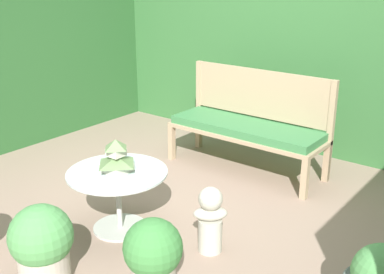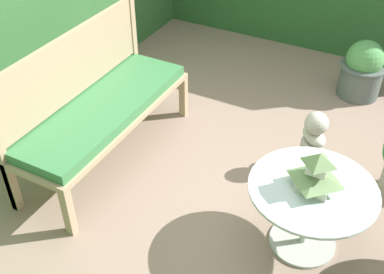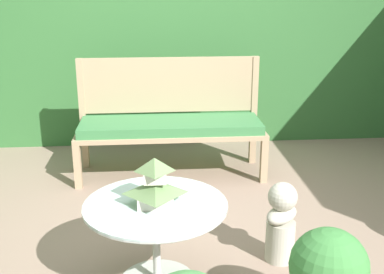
{
  "view_description": "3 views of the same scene",
  "coord_description": "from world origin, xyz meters",
  "px_view_note": "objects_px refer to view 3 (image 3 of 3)",
  "views": [
    {
      "loc": [
        2.36,
        -3.03,
        2.02
      ],
      "look_at": [
        -0.14,
        0.17,
        0.59
      ],
      "focal_mm": 45.0,
      "sensor_mm": 36.0,
      "label": 1
    },
    {
      "loc": [
        -2.46,
        -1.0,
        2.54
      ],
      "look_at": [
        -0.23,
        0.18,
        0.59
      ],
      "focal_mm": 45.0,
      "sensor_mm": 36.0,
      "label": 2
    },
    {
      "loc": [
        -0.24,
        -3.07,
        1.66
      ],
      "look_at": [
        0.06,
        0.51,
        0.51
      ],
      "focal_mm": 45.0,
      "sensor_mm": 36.0,
      "label": 3
    }
  ],
  "objects_px": {
    "pagoda_birdhouse": "(155,184)",
    "patio_table": "(156,221)",
    "garden_bust": "(281,222)",
    "garden_bench": "(171,129)"
  },
  "relations": [
    {
      "from": "patio_table",
      "to": "pagoda_birdhouse",
      "type": "bearing_deg",
      "value": 0.0
    },
    {
      "from": "patio_table",
      "to": "garden_bench",
      "type": "bearing_deg",
      "value": 84.9
    },
    {
      "from": "garden_bust",
      "to": "garden_bench",
      "type": "bearing_deg",
      "value": 70.13
    },
    {
      "from": "pagoda_birdhouse",
      "to": "garden_bust",
      "type": "xyz_separation_m",
      "value": [
        0.77,
        0.19,
        -0.36
      ]
    },
    {
      "from": "pagoda_birdhouse",
      "to": "patio_table",
      "type": "bearing_deg",
      "value": 0.0
    },
    {
      "from": "patio_table",
      "to": "pagoda_birdhouse",
      "type": "distance_m",
      "value": 0.22
    },
    {
      "from": "pagoda_birdhouse",
      "to": "garden_bust",
      "type": "bearing_deg",
      "value": 14.08
    },
    {
      "from": "patio_table",
      "to": "pagoda_birdhouse",
      "type": "xyz_separation_m",
      "value": [
        0.0,
        0.0,
        0.22
      ]
    },
    {
      "from": "patio_table",
      "to": "pagoda_birdhouse",
      "type": "relative_size",
      "value": 2.97
    },
    {
      "from": "garden_bench",
      "to": "garden_bust",
      "type": "relative_size",
      "value": 3.18
    }
  ]
}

